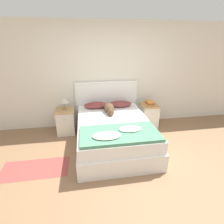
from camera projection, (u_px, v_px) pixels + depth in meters
name	position (u px, v px, depth m)	size (l,w,h in m)	color
ground_plane	(128.00, 176.00, 2.90)	(16.00, 16.00, 0.00)	#896647
wall_back	(109.00, 76.00, 4.37)	(9.00, 0.06, 2.55)	silver
bed	(114.00, 133.00, 3.70)	(1.51, 2.05, 0.58)	white
headboard	(107.00, 103.00, 4.54)	(1.59, 0.06, 1.16)	white
nightstand_left	(66.00, 121.00, 4.20)	(0.43, 0.47, 0.60)	silver
nightstand_right	(148.00, 116.00, 4.51)	(0.43, 0.47, 0.60)	silver
pillow_left	(96.00, 105.00, 4.26)	(0.57, 0.35, 0.13)	brown
pillow_right	(120.00, 104.00, 4.35)	(0.57, 0.35, 0.13)	brown
quilt	(119.00, 133.00, 3.01)	(1.37, 0.71, 0.09)	#4C8466
dog	(109.00, 108.00, 3.99)	(0.23, 0.66, 0.19)	brown
book_stack	(149.00, 103.00, 4.38)	(0.19, 0.24, 0.10)	gold
table_lamp	(64.00, 100.00, 4.03)	(0.23, 0.23, 0.28)	#9E7A4C
rug	(35.00, 169.00, 3.07)	(1.16, 0.55, 0.00)	#93423D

